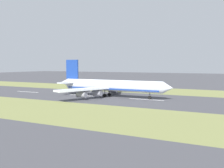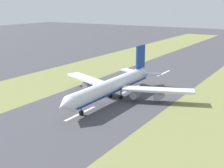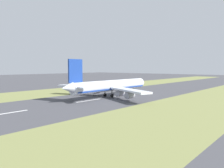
{
  "view_description": "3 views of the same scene",
  "coord_description": "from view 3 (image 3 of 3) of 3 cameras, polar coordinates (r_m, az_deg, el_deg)",
  "views": [
    {
      "loc": [
        123.44,
        62.3,
        17.63
      ],
      "look_at": [
        -1.41,
        -1.51,
        7.0
      ],
      "focal_mm": 42.0,
      "sensor_mm": 36.0,
      "label": 1
    },
    {
      "loc": [
        -66.8,
        105.0,
        39.68
      ],
      "look_at": [
        -1.41,
        -1.51,
        7.0
      ],
      "focal_mm": 50.0,
      "sensor_mm": 36.0,
      "label": 2
    },
    {
      "loc": [
        78.96,
        -93.27,
        16.44
      ],
      "look_at": [
        -1.41,
        -1.51,
        7.0
      ],
      "focal_mm": 35.0,
      "sensor_mm": 36.0,
      "label": 3
    }
  ],
  "objects": [
    {
      "name": "ground_plane",
      "position": [
        123.3,
        0.96,
        -3.24
      ],
      "size": [
        800.0,
        800.0,
        0.0
      ],
      "primitive_type": "plane",
      "color": "#424247"
    },
    {
      "name": "grass_median_west",
      "position": [
        155.99,
        -11.77,
        -1.72
      ],
      "size": [
        40.0,
        600.0,
        0.01
      ],
      "primitive_type": "cube",
      "color": "olive",
      "rests_on": "ground"
    },
    {
      "name": "grass_median_east",
      "position": [
        100.61,
        21.0,
        -5.27
      ],
      "size": [
        40.0,
        600.0,
        0.01
      ],
      "primitive_type": "cube",
      "color": "olive",
      "rests_on": "ground"
    },
    {
      "name": "centreline_dash_near",
      "position": [
        86.67,
        -26.56,
        -6.98
      ],
      "size": [
        1.2,
        18.0,
        0.01
      ],
      "primitive_type": "cube",
      "color": "silver",
      "rests_on": "ground"
    },
    {
      "name": "centreline_dash_mid",
      "position": [
        107.95,
        -6.46,
        -4.36
      ],
      "size": [
        1.2,
        18.0,
        0.01
      ],
      "primitive_type": "cube",
      "color": "silver",
      "rests_on": "ground"
    },
    {
      "name": "centreline_dash_far",
      "position": [
        137.82,
        5.94,
        -2.45
      ],
      "size": [
        1.2,
        18.0,
        0.01
      ],
      "primitive_type": "cube",
      "color": "silver",
      "rests_on": "ground"
    },
    {
      "name": "airplane_main_jet",
      "position": [
        121.0,
        -0.6,
        -0.51
      ],
      "size": [
        64.14,
        67.01,
        20.2
      ],
      "color": "silver",
      "rests_on": "ground"
    }
  ]
}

